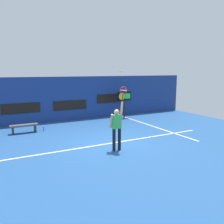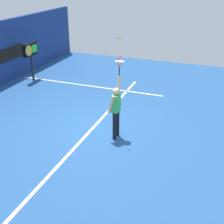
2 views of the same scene
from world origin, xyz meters
The scene contains 9 objects.
ground_plane centered at (0.00, 0.00, 0.00)m, with size 18.00×18.00×0.00m, color #23518C.
sponsor_banner_starboard centered at (3.00, 5.80, 1.29)m, with size 2.20×0.03×0.60m, color black.
court_baseline centered at (0.00, 0.14, 0.01)m, with size 10.00×0.10×0.01m, color white.
court_sideline centered at (3.68, 2.00, 0.01)m, with size 0.10×7.00×0.01m, color white.
tennis_player centered at (-0.24, -0.79, 1.01)m, with size 0.55×0.31×1.99m.
tennis_racket centered at (0.05, -0.80, 2.40)m, with size 0.34×0.27×0.62m.
tennis_ball centered at (-0.12, -0.84, 3.17)m, with size 0.07×0.07×0.07m, color #CCE033.
scoreboard_clock centered at (3.51, 4.88, 1.42)m, with size 0.96×0.20×1.81m.
spare_ball centered at (2.15, 0.01, 0.03)m, with size 0.07×0.07×0.07m, color #CCE033.
Camera 2 is at (-8.15, -3.69, 4.92)m, focal length 48.17 mm.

